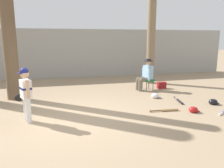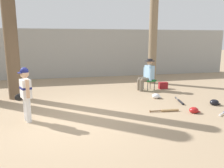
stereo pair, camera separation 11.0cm
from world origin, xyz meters
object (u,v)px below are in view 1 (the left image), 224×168
(seated_spectator, at_px, (146,74))
(bat_black_composite, at_px, (179,101))
(folding_stool, at_px, (148,80))
(batting_helmet_black, at_px, (213,102))
(handbag_beside_stool, at_px, (162,85))
(tree_near_player, at_px, (9,35))
(tree_behind_spectator, at_px, (151,36))
(bat_wood_tan, at_px, (167,110))
(batting_helmet_white, at_px, (155,96))
(young_ballplayer, at_px, (25,91))
(batting_helmet_red, at_px, (193,110))

(seated_spectator, height_order, bat_black_composite, seated_spectator)
(folding_stool, xyz_separation_m, batting_helmet_black, (1.14, -2.35, -0.29))
(handbag_beside_stool, bearing_deg, folding_stool, -174.97)
(tree_near_player, bearing_deg, tree_behind_spectator, 14.90)
(bat_wood_tan, bearing_deg, batting_helmet_white, 79.24)
(folding_stool, relative_size, batting_helmet_black, 1.47)
(bat_wood_tan, distance_m, bat_black_composite, 1.07)
(young_ballplayer, distance_m, handbag_beside_stool, 5.44)
(handbag_beside_stool, bearing_deg, batting_helmet_white, -124.07)
(batting_helmet_white, bearing_deg, folding_stool, 78.35)
(batting_helmet_red, distance_m, batting_helmet_black, 1.14)
(bat_wood_tan, distance_m, batting_helmet_white, 1.38)
(bat_wood_tan, bearing_deg, tree_near_player, 150.59)
(tree_behind_spectator, xyz_separation_m, folding_stool, (-0.64, -1.27, -1.71))
(young_ballplayer, height_order, batting_helmet_red, young_ballplayer)
(handbag_beside_stool, relative_size, batting_helmet_white, 1.11)
(tree_near_player, distance_m, young_ballplayer, 2.76)
(folding_stool, bearing_deg, seated_spectator, -170.24)
(tree_near_player, xyz_separation_m, bat_black_composite, (5.09, -1.70, -2.04))
(tree_behind_spectator, xyz_separation_m, handbag_beside_stool, (-0.02, -1.21, -1.94))
(young_ballplayer, bearing_deg, seated_spectator, 31.57)
(tree_near_player, relative_size, bat_wood_tan, 5.80)
(batting_helmet_black, height_order, batting_helmet_white, batting_helmet_black)
(folding_stool, height_order, bat_wood_tan, folding_stool)
(folding_stool, relative_size, batting_helmet_red, 1.59)
(tree_behind_spectator, relative_size, young_ballplayer, 3.61)
(seated_spectator, relative_size, handbag_beside_stool, 3.53)
(batting_helmet_white, bearing_deg, batting_helmet_red, -76.81)
(tree_behind_spectator, relative_size, batting_helmet_white, 15.34)
(folding_stool, xyz_separation_m, seated_spectator, (-0.10, -0.02, 0.28))
(seated_spectator, xyz_separation_m, batting_helmet_black, (1.23, -2.33, -0.56))
(batting_helmet_red, distance_m, batting_helmet_white, 1.65)
(tree_near_player, distance_m, batting_helmet_black, 6.64)
(folding_stool, relative_size, bat_wood_tan, 0.57)
(folding_stool, xyz_separation_m, handbag_beside_stool, (0.62, 0.05, -0.23))
(tree_near_player, distance_m, tree_behind_spectator, 5.64)
(tree_behind_spectator, height_order, bat_black_composite, tree_behind_spectator)
(folding_stool, bearing_deg, young_ballplayer, -148.86)
(batting_helmet_white, bearing_deg, tree_near_player, 166.87)
(tree_near_player, height_order, batting_helmet_white, tree_near_player)
(tree_near_player, bearing_deg, bat_wood_tan, -29.41)
(seated_spectator, bearing_deg, batting_helmet_black, -62.09)
(tree_near_player, xyz_separation_m, bat_wood_tan, (4.30, -2.42, -2.04))
(tree_near_player, relative_size, tree_behind_spectator, 1.00)
(batting_helmet_red, height_order, batting_helmet_white, batting_helmet_white)
(handbag_beside_stool, bearing_deg, bat_black_composite, -100.24)
(young_ballplayer, height_order, batting_helmet_white, young_ballplayer)
(bat_black_composite, bearing_deg, batting_helmet_white, 129.82)
(bat_wood_tan, relative_size, batting_helmet_red, 2.80)
(bat_black_composite, bearing_deg, folding_stool, 98.25)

